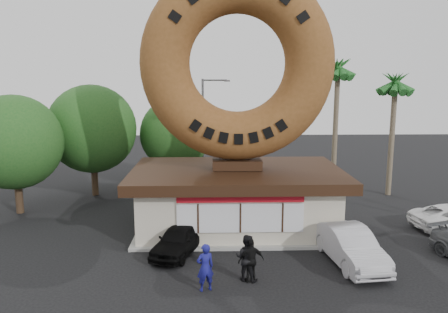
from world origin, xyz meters
The scene contains 14 objects.
ground centered at (0.00, 0.00, 0.00)m, with size 90.00×90.00×0.00m, color black.
donut_shop centered at (0.00, 5.98, 1.77)m, with size 11.20×7.20×3.80m.
giant_donut centered at (0.00, 6.00, 8.80)m, with size 9.99×9.99×2.55m, color brown.
tree_west centered at (-9.50, 13.00, 4.64)m, with size 6.00×6.00×7.65m.
tree_mid centered at (-4.00, 15.00, 4.02)m, with size 5.20×5.20×6.63m.
tree_far centered at (-13.00, 9.00, 4.33)m, with size 5.60×5.60×7.14m.
palm_near centered at (7.50, 14.00, 8.41)m, with size 2.60×2.60×9.75m.
palm_far centered at (11.00, 12.50, 7.48)m, with size 2.60×2.60×8.75m.
street_lamp centered at (-1.86, 16.00, 4.48)m, with size 2.11×0.20×8.00m.
person_left centered at (-1.61, -1.13, 0.94)m, with size 0.69×0.45×1.89m, color navy.
person_center centered at (0.04, -0.30, 0.96)m, with size 0.93×0.73×1.92m, color black.
person_right centered at (0.21, -0.47, 0.91)m, with size 1.07×0.45×1.83m, color black.
car_black centered at (-2.90, 2.55, 0.67)m, with size 1.57×3.91×1.33m, color black.
car_silver centered at (4.74, 1.23, 0.80)m, with size 1.69×4.84×1.59m, color #B3B2B8.
Camera 1 is at (-1.32, -16.80, 8.10)m, focal length 35.00 mm.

